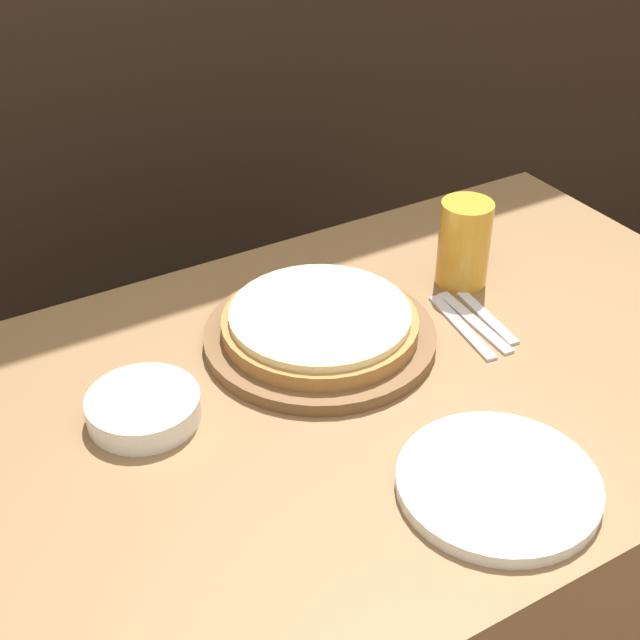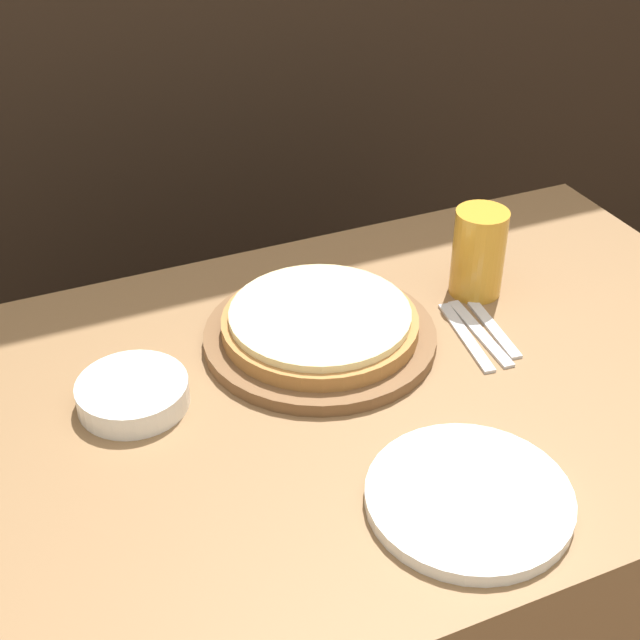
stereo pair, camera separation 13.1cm
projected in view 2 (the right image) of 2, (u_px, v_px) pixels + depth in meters
The scene contains 8 objects.
dining_table at pixel (364, 553), 1.47m from camera, with size 1.28×0.82×0.73m.
pizza_on_board at pixel (320, 328), 1.32m from camera, with size 0.35×0.35×0.06m.
beer_glass at pixel (479, 249), 1.41m from camera, with size 0.08×0.08×0.15m.
dinner_plate at pixel (471, 497), 1.06m from camera, with size 0.25×0.25×0.02m.
side_bowl at pixel (133, 394), 1.21m from camera, with size 0.15×0.15×0.04m.
fork at pixel (466, 337), 1.34m from camera, with size 0.04×0.18×0.00m.
dinner_knife at pixel (480, 333), 1.35m from camera, with size 0.03×0.18×0.00m.
spoon at pixel (494, 329), 1.36m from camera, with size 0.04×0.15×0.00m.
Camera 2 is at (-0.46, -0.88, 1.52)m, focal length 50.00 mm.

